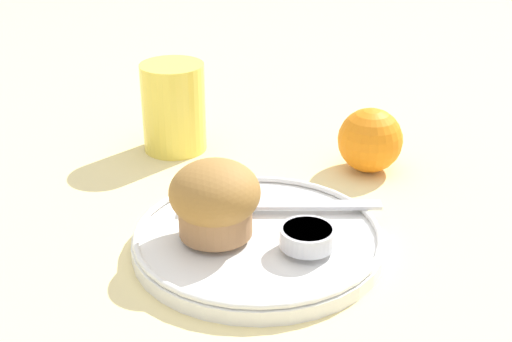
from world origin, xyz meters
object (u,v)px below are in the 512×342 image
object	(u,v)px
muffin	(215,199)
butter_knife	(282,205)
orange_fruit	(370,140)
juice_glass	(174,107)

from	to	relation	value
muffin	butter_knife	distance (m)	0.09
orange_fruit	juice_glass	bearing A→B (deg)	175.40
butter_knife	muffin	bearing A→B (deg)	-141.52
muffin	orange_fruit	xyz separation A→B (m)	(0.13, 0.20, -0.02)
muffin	orange_fruit	size ratio (longest dim) A/B	1.12
juice_glass	muffin	bearing A→B (deg)	-65.04
muffin	butter_knife	size ratio (longest dim) A/B	0.43
butter_knife	orange_fruit	size ratio (longest dim) A/B	2.64
butter_knife	orange_fruit	bearing A→B (deg)	50.39
muffin	juice_glass	bearing A→B (deg)	114.96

